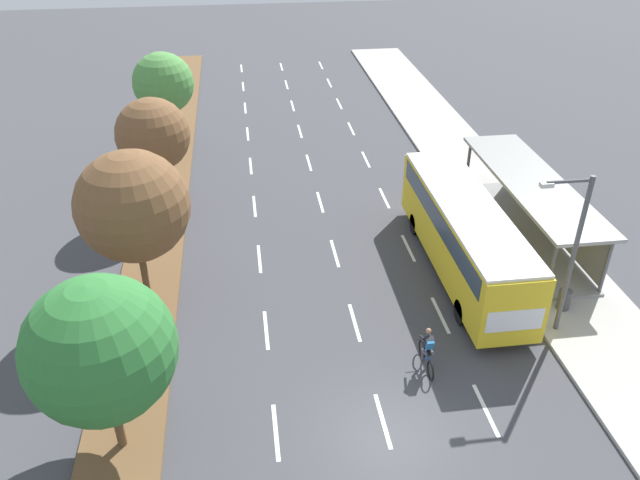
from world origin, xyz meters
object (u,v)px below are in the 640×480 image
cyclist (427,351)px  trash_bin (564,299)px  bus (464,231)px  median_tree_nearest (100,350)px  streetlight (571,247)px  median_tree_second (133,206)px  median_tree_third (153,135)px  median_tree_fourth (163,83)px  bus_shelter (534,202)px

cyclist → trash_bin: (6.39, 2.48, -0.22)m
bus → median_tree_nearest: median_tree_nearest is taller
streetlight → trash_bin: bearing=48.7°
median_tree_second → trash_bin: median_tree_second is taller
median_tree_third → median_tree_fourth: (-0.08, 7.69, 0.17)m
median_tree_nearest → median_tree_fourth: (-0.00, 23.06, 0.43)m
bus → cyclist: (-3.19, -5.83, -1.28)m
bus → cyclist: bearing=-118.7°
bus_shelter → trash_bin: (-1.08, -5.80, -1.29)m
trash_bin → cyclist: bearing=-158.8°
bus → median_tree_third: median_tree_third is taller
median_tree_second → median_tree_fourth: 15.37m
bus_shelter → median_tree_third: 18.53m
bus_shelter → median_tree_fourth: bearing=144.7°
median_tree_fourth → trash_bin: 25.15m
cyclist → bus: bearing=61.3°
cyclist → median_tree_fourth: (-10.33, 20.88, 3.59)m
cyclist → median_tree_second: 12.20m
median_tree_second → bus: bearing=1.4°
bus → cyclist: 6.76m
cyclist → streetlight: 6.32m
trash_bin → bus: bearing=133.7°
median_tree_nearest → median_tree_second: 7.70m
median_tree_second → cyclist: bearing=-28.2°
bus_shelter → median_tree_second: median_tree_second is taller
median_tree_nearest → median_tree_second: median_tree_second is taller
trash_bin → median_tree_nearest: bearing=-164.4°
median_tree_second → streetlight: size_ratio=0.99×
bus_shelter → trash_bin: bearing=-100.5°
bus_shelter → cyclist: bus_shelter is taller
bus_shelter → median_tree_nearest: median_tree_nearest is taller
median_tree_second → median_tree_third: median_tree_second is taller
median_tree_fourth → streetlight: size_ratio=0.93×
bus_shelter → cyclist: 11.20m
bus_shelter → streetlight: bearing=-106.8°
median_tree_third → streetlight: 19.62m
streetlight → trash_bin: streetlight is taller
median_tree_nearest → median_tree_second: bearing=89.7°
cyclist → median_tree_fourth: bearing=116.3°
bus → trash_bin: size_ratio=13.28×
cyclist → median_tree_fourth: 23.57m
bus_shelter → median_tree_fourth: (-17.79, 12.60, 2.51)m
bus_shelter → median_tree_fourth: median_tree_fourth is taller
bus_shelter → median_tree_nearest: bearing=-149.5°
streetlight → bus_shelter: bearing=73.2°
median_tree_fourth → streetlight: 25.08m
median_tree_nearest → median_tree_fourth: bearing=90.0°
streetlight → median_tree_fourth: bearing=128.7°
median_tree_second → bus_shelter: bearing=8.9°
median_tree_fourth → trash_bin: median_tree_fourth is taller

